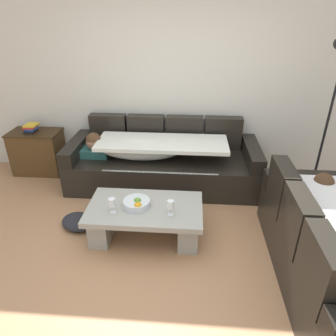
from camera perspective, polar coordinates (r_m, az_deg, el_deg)
name	(u,v)px	position (r m, az deg, el deg)	size (l,w,h in m)	color
ground_plane	(158,268)	(3.12, -1.78, -18.00)	(14.00, 14.00, 0.00)	tan
back_wall	(173,80)	(4.42, 0.99, 16.04)	(9.00, 0.10, 2.70)	silver
couch_along_wall	(160,162)	(4.26, -1.54, 1.04)	(2.56, 0.92, 0.88)	black
couch_near_window	(332,249)	(3.15, 28.12, -13.12)	(0.92, 1.98, 0.88)	black
coffee_table	(145,217)	(3.34, -4.23, -9.10)	(1.20, 0.68, 0.38)	#9D9D92
fruit_bowl	(137,203)	(3.24, -5.80, -6.50)	(0.28, 0.28, 0.10)	silver
wine_glass_near_left	(112,203)	(3.14, -10.31, -6.38)	(0.07, 0.07, 0.17)	silver
wine_glass_near_right	(171,205)	(3.06, 0.49, -6.89)	(0.07, 0.07, 0.17)	silver
side_cabinet	(38,152)	(4.99, -22.88, 2.76)	(0.72, 0.44, 0.64)	#4C3419
book_stack_on_cabinet	(31,128)	(4.87, -23.98, 6.82)	(0.18, 0.22, 0.11)	black
floor_lamp	(328,110)	(4.32, 27.43, 9.55)	(0.33, 0.31, 1.95)	black
crumpled_garment	(78,222)	(3.71, -16.26, -9.50)	(0.40, 0.32, 0.12)	#232328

